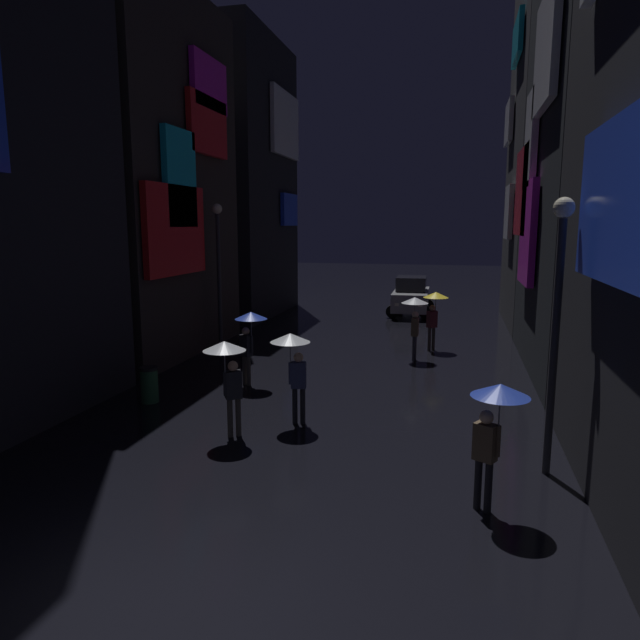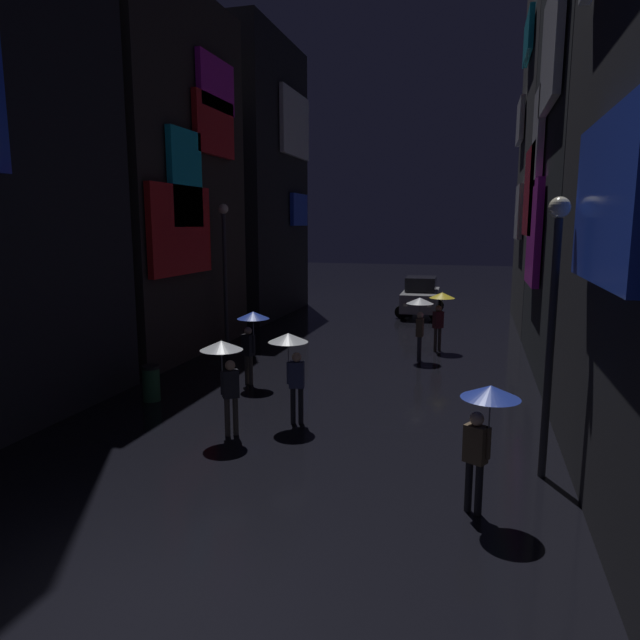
% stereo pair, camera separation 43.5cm
% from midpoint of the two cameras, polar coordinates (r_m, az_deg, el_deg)
% --- Properties ---
extents(ground_plane, '(120.00, 120.00, 0.00)m').
position_cam_midpoint_polar(ground_plane, '(7.85, -17.59, -26.17)').
color(ground_plane, black).
extents(building_left_mid, '(4.25, 7.57, 12.24)m').
position_cam_midpoint_polar(building_left_mid, '(21.26, -17.98, 13.42)').
color(building_left_mid, '#2D2826').
rests_on(building_left_mid, ground).
extents(building_left_far, '(4.25, 7.52, 13.32)m').
position_cam_midpoint_polar(building_left_far, '(29.36, -8.63, 13.66)').
color(building_left_far, black).
rests_on(building_left_far, ground).
extents(building_right_mid, '(4.25, 8.87, 12.54)m').
position_cam_midpoint_polar(building_right_mid, '(19.31, 26.23, 13.80)').
color(building_right_mid, black).
rests_on(building_right_mid, ground).
extents(building_right_far, '(4.25, 8.01, 16.51)m').
position_cam_midpoint_polar(building_right_far, '(27.92, 22.69, 16.53)').
color(building_right_far, '#232328').
rests_on(building_right_far, ground).
extents(pedestrian_midstreet_centre_yellow, '(0.90, 0.90, 2.12)m').
position_cam_midpoint_polar(pedestrian_midstreet_centre_yellow, '(20.85, 10.80, 1.52)').
color(pedestrian_midstreet_centre_yellow, '#38332D').
rests_on(pedestrian_midstreet_centre_yellow, ground).
extents(pedestrian_foreground_left_blue, '(0.90, 0.90, 2.12)m').
position_cam_midpoint_polar(pedestrian_foreground_left_blue, '(16.07, -7.85, -0.77)').
color(pedestrian_foreground_left_blue, '#38332D').
rests_on(pedestrian_foreground_left_blue, ground).
extents(pedestrian_midstreet_left_clear, '(0.90, 0.90, 2.12)m').
position_cam_midpoint_polar(pedestrian_midstreet_left_clear, '(12.19, -10.26, -4.15)').
color(pedestrian_midstreet_left_clear, '#38332D').
rests_on(pedestrian_midstreet_left_clear, ground).
extents(pedestrian_foreground_right_blue, '(0.90, 0.90, 2.12)m').
position_cam_midpoint_polar(pedestrian_foreground_right_blue, '(9.25, 15.82, -8.81)').
color(pedestrian_foreground_right_blue, black).
rests_on(pedestrian_foreground_right_blue, ground).
extents(pedestrian_near_crossing_clear, '(0.90, 0.90, 2.12)m').
position_cam_midpoint_polar(pedestrian_near_crossing_clear, '(19.23, 8.83, 0.91)').
color(pedestrian_near_crossing_clear, '#2D2D38').
rests_on(pedestrian_near_crossing_clear, ground).
extents(pedestrian_far_right_clear, '(0.90, 0.90, 2.12)m').
position_cam_midpoint_polar(pedestrian_far_right_clear, '(12.84, -3.69, -3.31)').
color(pedestrian_far_right_clear, black).
rests_on(pedestrian_far_right_clear, ground).
extents(car_distant, '(2.32, 4.19, 1.92)m').
position_cam_midpoint_polar(car_distant, '(29.13, 8.67, 2.36)').
color(car_distant, '#99999E').
rests_on(car_distant, ground).
extents(streetlamp_left_far, '(0.36, 0.36, 5.24)m').
position_cam_midpoint_polar(streetlamp_left_far, '(20.69, -10.71, 6.00)').
color(streetlamp_left_far, '#2D2D33').
rests_on(streetlamp_left_far, ground).
extents(streetlamp_right_near, '(0.36, 0.36, 4.99)m').
position_cam_midpoint_polar(streetlamp_right_near, '(10.72, 21.59, 1.57)').
color(streetlamp_right_near, '#2D2D33').
rests_on(streetlamp_right_near, ground).
extents(trash_bin, '(0.46, 0.46, 0.93)m').
position_cam_midpoint_polar(trash_bin, '(15.40, -17.48, -6.17)').
color(trash_bin, '#265933').
rests_on(trash_bin, ground).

